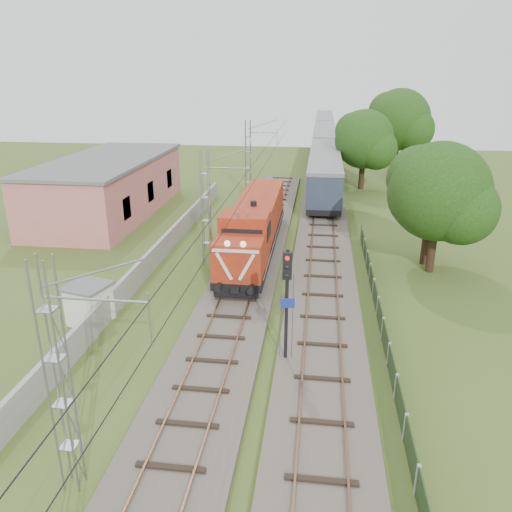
# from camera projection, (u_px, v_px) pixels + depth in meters

# --- Properties ---
(ground) EXTENTS (140.00, 140.00, 0.00)m
(ground) POSITION_uv_depth(u_px,v_px,m) (215.00, 360.00, 23.44)
(ground) COLOR #3E5520
(ground) RESTS_ON ground
(track_main) EXTENTS (4.20, 70.00, 0.45)m
(track_main) POSITION_uv_depth(u_px,v_px,m) (239.00, 294.00, 29.88)
(track_main) COLOR #6B6054
(track_main) RESTS_ON ground
(track_side) EXTENTS (4.20, 80.00, 0.45)m
(track_side) POSITION_uv_depth(u_px,v_px,m) (323.00, 232.00, 41.37)
(track_side) COLOR #6B6054
(track_side) RESTS_ON ground
(catenary) EXTENTS (3.31, 70.00, 8.00)m
(catenary) POSITION_uv_depth(u_px,v_px,m) (207.00, 208.00, 33.53)
(catenary) COLOR gray
(catenary) RESTS_ON ground
(boundary_wall) EXTENTS (0.25, 40.00, 1.50)m
(boundary_wall) POSITION_uv_depth(u_px,v_px,m) (159.00, 252.00, 35.11)
(boundary_wall) COLOR #9E9E99
(boundary_wall) RESTS_ON ground
(station_building) EXTENTS (8.40, 20.40, 5.22)m
(station_building) POSITION_uv_depth(u_px,v_px,m) (109.00, 186.00, 46.61)
(station_building) COLOR #CC6E6E
(station_building) RESTS_ON ground
(fence) EXTENTS (0.12, 32.00, 1.20)m
(fence) POSITION_uv_depth(u_px,v_px,m) (383.00, 328.00, 25.07)
(fence) COLOR black
(fence) RESTS_ON ground
(locomotive) EXTENTS (2.99, 17.08, 4.34)m
(locomotive) POSITION_uv_depth(u_px,v_px,m) (255.00, 226.00, 35.99)
(locomotive) COLOR black
(locomotive) RESTS_ON ground
(coach_rake) EXTENTS (3.28, 73.07, 3.79)m
(coach_rake) POSITION_uv_depth(u_px,v_px,m) (324.00, 140.00, 77.31)
(coach_rake) COLOR black
(coach_rake) RESTS_ON ground
(signal_post) EXTENTS (0.62, 0.48, 5.59)m
(signal_post) POSITION_uv_depth(u_px,v_px,m) (287.00, 288.00, 21.77)
(signal_post) COLOR black
(signal_post) RESTS_ON ground
(relay_hut) EXTENTS (2.57, 2.57, 2.17)m
(relay_hut) POSITION_uv_depth(u_px,v_px,m) (89.00, 303.00, 26.60)
(relay_hut) COLOR silver
(relay_hut) RESTS_ON ground
(tree_a) EXTENTS (6.70, 6.38, 8.68)m
(tree_a) POSITION_uv_depth(u_px,v_px,m) (441.00, 193.00, 31.84)
(tree_a) COLOR #3B2818
(tree_a) RESTS_ON ground
(tree_b) EXTENTS (6.23, 5.93, 8.08)m
(tree_b) POSITION_uv_depth(u_px,v_px,m) (433.00, 193.00, 33.34)
(tree_b) COLOR #3B2818
(tree_b) RESTS_ON ground
(tree_c) EXTENTS (6.82, 6.50, 8.84)m
(tree_c) POSITION_uv_depth(u_px,v_px,m) (365.00, 140.00, 55.32)
(tree_c) COLOR #3B2818
(tree_c) RESTS_ON ground
(tree_d) EXTENTS (8.26, 7.87, 10.71)m
(tree_d) POSITION_uv_depth(u_px,v_px,m) (400.00, 120.00, 64.50)
(tree_d) COLOR #3B2818
(tree_d) RESTS_ON ground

